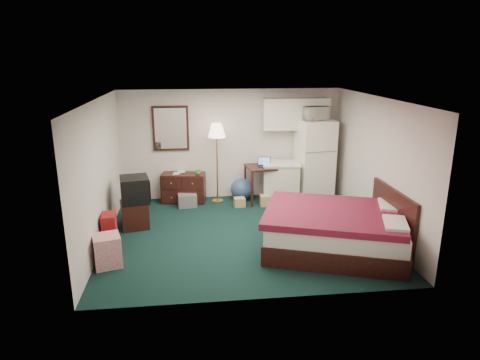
{
  "coord_description": "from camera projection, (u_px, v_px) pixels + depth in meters",
  "views": [
    {
      "loc": [
        -0.92,
        -7.35,
        3.21
      ],
      "look_at": [
        -0.02,
        0.27,
        0.97
      ],
      "focal_mm": 32.0,
      "sensor_mm": 36.0,
      "label": 1
    }
  ],
  "objects": [
    {
      "name": "kitchen_counter",
      "position": [
        281.0,
        183.0,
        9.71
      ],
      "size": [
        0.87,
        0.71,
        0.87
      ],
      "primitive_type": null,
      "rotation": [
        0.0,
        0.0,
        -0.14
      ],
      "color": "silver",
      "rests_on": "floor"
    },
    {
      "name": "laptop",
      "position": [
        264.0,
        162.0,
        9.47
      ],
      "size": [
        0.32,
        0.27,
        0.2
      ],
      "primitive_type": null,
      "rotation": [
        0.0,
        0.0,
        -0.11
      ],
      "color": "black",
      "rests_on": "desk"
    },
    {
      "name": "microwave",
      "position": [
        315.0,
        111.0,
        9.46
      ],
      "size": [
        0.62,
        0.46,
        0.37
      ],
      "primitive_type": "imported",
      "rotation": [
        0.0,
        0.0,
        0.32
      ],
      "color": "white",
      "rests_on": "fridge"
    },
    {
      "name": "book_a",
      "position": [
        173.0,
        170.0,
        9.55
      ],
      "size": [
        0.15,
        0.05,
        0.2
      ],
      "primitive_type": "imported",
      "rotation": [
        0.0,
        0.0,
        -0.21
      ],
      "color": "tan",
      "rests_on": "dresser"
    },
    {
      "name": "ceiling",
      "position": [
        243.0,
        99.0,
        7.31
      ],
      "size": [
        5.0,
        4.5,
        0.01
      ],
      "primitive_type": "cube",
      "color": "beige",
      "rests_on": "walls"
    },
    {
      "name": "cardboard_box_a",
      "position": [
        240.0,
        202.0,
        9.43
      ],
      "size": [
        0.25,
        0.22,
        0.2
      ],
      "primitive_type": null,
      "rotation": [
        0.0,
        0.0,
        0.1
      ],
      "color": "tan",
      "rests_on": "floor"
    },
    {
      "name": "book_b",
      "position": [
        177.0,
        167.0,
        9.67
      ],
      "size": [
        0.17,
        0.04,
        0.23
      ],
      "primitive_type": "imported",
      "rotation": [
        0.0,
        0.0,
        0.07
      ],
      "color": "tan",
      "rests_on": "dresser"
    },
    {
      "name": "floor_lamp",
      "position": [
        217.0,
        163.0,
        9.54
      ],
      "size": [
        0.43,
        0.43,
        1.79
      ],
      "primitive_type": null,
      "rotation": [
        0.0,
        0.0,
        0.1
      ],
      "color": "gold",
      "rests_on": "floor"
    },
    {
      "name": "dresser",
      "position": [
        184.0,
        188.0,
        9.69
      ],
      "size": [
        1.02,
        0.58,
        0.66
      ],
      "primitive_type": null,
      "rotation": [
        0.0,
        0.0,
        -0.15
      ],
      "color": "black",
      "rests_on": "floor"
    },
    {
      "name": "fridge",
      "position": [
        314.0,
        160.0,
        9.76
      ],
      "size": [
        0.84,
        0.84,
        1.84
      ],
      "primitive_type": null,
      "rotation": [
        0.0,
        0.0,
        0.11
      ],
      "color": "white",
      "rests_on": "floor"
    },
    {
      "name": "upper_cabinets",
      "position": [
        296.0,
        114.0,
        9.61
      ],
      "size": [
        1.5,
        0.35,
        0.7
      ],
      "primitive_type": null,
      "color": "silver",
      "rests_on": "walls"
    },
    {
      "name": "retail_box",
      "position": [
        107.0,
        251.0,
        6.73
      ],
      "size": [
        0.5,
        0.5,
        0.51
      ],
      "primitive_type": null,
      "rotation": [
        0.0,
        0.0,
        0.29
      ],
      "color": "white",
      "rests_on": "floor"
    },
    {
      "name": "file_bin",
      "position": [
        187.0,
        200.0,
        9.42
      ],
      "size": [
        0.42,
        0.33,
        0.28
      ],
      "primitive_type": null,
      "rotation": [
        0.0,
        0.0,
        0.08
      ],
      "color": "slate",
      "rests_on": "floor"
    },
    {
      "name": "bed",
      "position": [
        335.0,
        231.0,
        7.23
      ],
      "size": [
        2.68,
        2.38,
        0.71
      ],
      "primitive_type": null,
      "rotation": [
        0.0,
        0.0,
        -0.34
      ],
      "color": "#521319",
      "rests_on": "floor"
    },
    {
      "name": "mug",
      "position": [
        198.0,
        172.0,
        9.47
      ],
      "size": [
        0.14,
        0.11,
        0.13
      ],
      "primitive_type": "imported",
      "rotation": [
        0.0,
        0.0,
        -0.04
      ],
      "color": "#438633",
      "rests_on": "dresser"
    },
    {
      "name": "suitcase",
      "position": [
        110.0,
        231.0,
        7.36
      ],
      "size": [
        0.27,
        0.4,
        0.61
      ],
      "primitive_type": null,
      "rotation": [
        0.0,
        0.0,
        0.09
      ],
      "color": "maroon",
      "rests_on": "floor"
    },
    {
      "name": "walls",
      "position": [
        243.0,
        169.0,
        7.66
      ],
      "size": [
        5.01,
        4.51,
        2.5
      ],
      "color": "beige",
      "rests_on": "floor"
    },
    {
      "name": "headboard",
      "position": [
        392.0,
        218.0,
        7.29
      ],
      "size": [
        0.06,
        1.56,
        1.0
      ],
      "primitive_type": null,
      "color": "black",
      "rests_on": "walls"
    },
    {
      "name": "crt_tv",
      "position": [
        135.0,
        190.0,
        8.16
      ],
      "size": [
        0.63,
        0.67,
        0.5
      ],
      "primitive_type": null,
      "rotation": [
        0.0,
        0.0,
        0.18
      ],
      "color": "black",
      "rests_on": "tv_stand"
    },
    {
      "name": "desk",
      "position": [
        261.0,
        184.0,
        9.67
      ],
      "size": [
        0.73,
        0.73,
        0.83
      ],
      "primitive_type": null,
      "rotation": [
        0.0,
        0.0,
        0.13
      ],
      "color": "black",
      "rests_on": "floor"
    },
    {
      "name": "exercise_ball",
      "position": [
        242.0,
        189.0,
        9.83
      ],
      "size": [
        0.6,
        0.6,
        0.51
      ],
      "primitive_type": "sphere",
      "rotation": [
        0.0,
        0.0,
        -0.19
      ],
      "color": "navy",
      "rests_on": "floor"
    },
    {
      "name": "cardboard_box_b",
      "position": [
        265.0,
        200.0,
        9.49
      ],
      "size": [
        0.21,
        0.24,
        0.23
      ],
      "primitive_type": null,
      "rotation": [
        0.0,
        0.0,
        -0.03
      ],
      "color": "tan",
      "rests_on": "floor"
    },
    {
      "name": "mirror",
      "position": [
        171.0,
        128.0,
        9.52
      ],
      "size": [
        0.8,
        0.06,
        1.0
      ],
      "primitive_type": null,
      "color": "white",
      "rests_on": "walls"
    },
    {
      "name": "tv_stand",
      "position": [
        135.0,
        214.0,
        8.28
      ],
      "size": [
        0.6,
        0.64,
        0.5
      ],
      "primitive_type": null,
      "rotation": [
        0.0,
        0.0,
        0.21
      ],
      "color": "black",
      "rests_on": "floor"
    },
    {
      "name": "floor",
      "position": [
        243.0,
        234.0,
        8.01
      ],
      "size": [
        5.0,
        4.5,
        0.01
      ],
      "primitive_type": "cube",
      "color": "black",
      "rests_on": "ground"
    }
  ]
}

